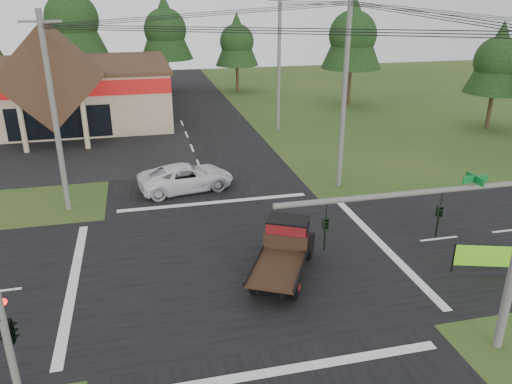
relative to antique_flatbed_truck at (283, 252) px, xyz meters
name	(u,v)px	position (x,y,z in m)	size (l,w,h in m)	color
ground	(238,263)	(-1.63, 1.40, -1.10)	(120.00, 120.00, 0.00)	#2A4518
road_ns	(238,263)	(-1.63, 1.40, -1.09)	(12.00, 120.00, 0.02)	black
road_ew	(238,263)	(-1.63, 1.40, -1.09)	(120.00, 12.00, 0.02)	black
cvs_building	(0,93)	(-17.34, 30.97, 1.68)	(30.40, 18.20, 9.19)	tan
traffic_signal_mast	(475,235)	(4.19, -6.10, 3.33)	(8.12, 0.24, 7.00)	#595651
traffic_signal_corner	(5,318)	(-9.13, -5.93, 2.43)	(0.53, 2.48, 4.40)	#595651
utility_pole_nw	(54,114)	(-9.63, 9.40, 4.29)	(2.00, 0.30, 10.50)	#595651
utility_pole_ne	(345,91)	(6.37, 9.40, 4.79)	(2.00, 0.30, 11.50)	#595651
utility_pole_n	(279,62)	(6.37, 23.40, 4.64)	(2.00, 0.30, 11.20)	#595651
tree_row_c	(71,16)	(-11.63, 42.40, 7.62)	(7.28, 7.28, 13.13)	#332316
tree_row_d	(165,27)	(-1.63, 43.40, 6.28)	(6.16, 6.16, 11.11)	#332316
tree_row_e	(237,40)	(6.37, 41.40, 4.93)	(5.04, 5.04, 9.09)	#332316
tree_side_ne	(353,32)	(16.37, 31.40, 6.28)	(6.16, 6.16, 11.11)	#332316
tree_side_e_near	(499,58)	(24.37, 19.40, 4.93)	(5.04, 5.04, 9.09)	#332316
antique_flatbed_truck	(283,252)	(0.00, 0.00, 0.00)	(2.01, 5.26, 2.20)	#620E0F
roadside_banner	(500,260)	(9.02, -2.02, -0.43)	(3.94, 0.12, 1.34)	#70D11B
white_pickup	(186,177)	(-2.93, 10.85, -0.30)	(2.64, 5.72, 1.59)	white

